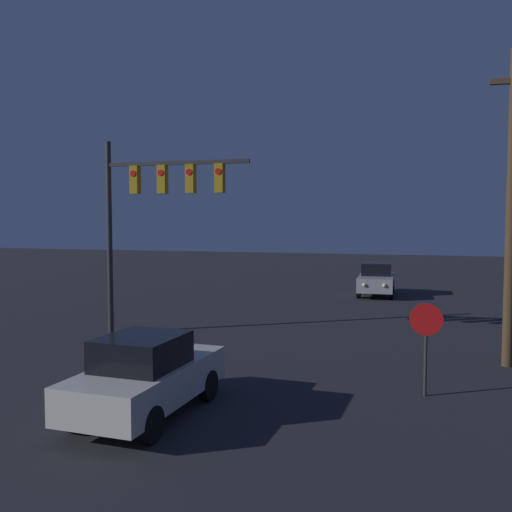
{
  "coord_description": "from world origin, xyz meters",
  "views": [
    {
      "loc": [
        3.78,
        -0.84,
        3.85
      ],
      "look_at": [
        0.0,
        12.53,
        2.91
      ],
      "focal_mm": 40.0,
      "sensor_mm": 36.0,
      "label": 1
    }
  ],
  "objects": [
    {
      "name": "car_near",
      "position": [
        -1.22,
        9.02,
        0.79
      ],
      "size": [
        1.88,
        4.06,
        1.61
      ],
      "rotation": [
        0.0,
        0.0,
        -0.06
      ],
      "color": "beige",
      "rests_on": "ground_plane"
    },
    {
      "name": "utility_pole",
      "position": [
        6.1,
        14.97,
        4.17
      ],
      "size": [
        1.22,
        0.28,
        8.1
      ],
      "color": "#4C3823",
      "rests_on": "ground_plane"
    },
    {
      "name": "stop_sign",
      "position": [
        4.01,
        11.76,
        1.41
      ],
      "size": [
        0.7,
        0.07,
        2.02
      ],
      "color": "#2D2D2D",
      "rests_on": "ground_plane"
    },
    {
      "name": "traffic_signal_mast",
      "position": [
        -4.5,
        16.0,
        4.44
      ],
      "size": [
        4.94,
        0.3,
        6.34
      ],
      "color": "#2D2D2D",
      "rests_on": "ground_plane"
    },
    {
      "name": "car_far",
      "position": [
        1.88,
        27.8,
        0.79
      ],
      "size": [
        1.76,
        4.02,
        1.61
      ],
      "rotation": [
        0.0,
        0.0,
        3.16
      ],
      "color": "#99999E",
      "rests_on": "ground_plane"
    }
  ]
}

